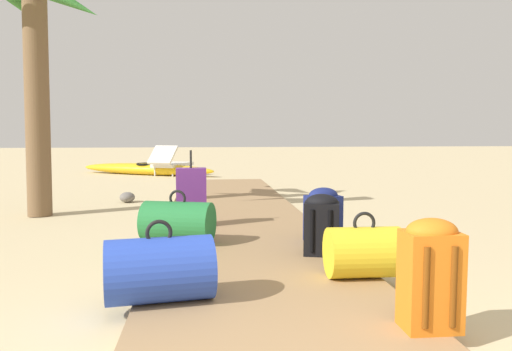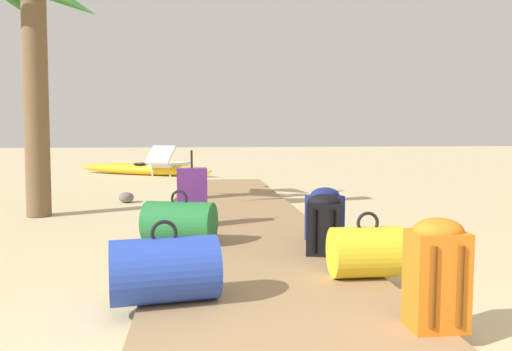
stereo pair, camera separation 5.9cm
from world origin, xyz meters
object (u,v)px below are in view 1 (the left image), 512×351
Objects in this scene: backpack_black at (322,223)px; duffel_bag_green at (178,222)px; palm_tree_far_left at (32,17)px; kayak at (146,169)px; backpack_navy at (323,213)px; duffel_bag_blue at (160,269)px; lounge_chair at (170,162)px; backpack_orange at (431,271)px; duffel_bag_yellow at (364,252)px; suitcase_purple at (191,197)px.

backpack_black is 1.37m from duffel_bag_green.
kayak is at bearing 83.26° from palm_tree_far_left.
duffel_bag_blue is at bearing -132.25° from backpack_navy.
duffel_bag_green is 8.24m from lounge_chair.
backpack_orange is 1.13× the size of duffel_bag_yellow.
duffel_bag_green is at bearing 122.70° from backpack_orange.
suitcase_purple reaches higher than duffel_bag_blue.
duffel_bag_blue reaches higher than kayak.
backpack_orange is at bearing -52.61° from palm_tree_far_left.
backpack_black is at bearing -25.46° from duffel_bag_green.
duffel_bag_blue is 1.37× the size of backpack_navy.
backpack_orange is 1.15× the size of backpack_black.
backpack_orange reaches higher than backpack_black.
kayak is at bearing 96.80° from duffel_bag_blue.
palm_tree_far_left is (-1.95, 2.19, 2.33)m from duffel_bag_green.
kayak is (-1.22, 8.34, -0.12)m from duffel_bag_green.
duffel_bag_blue is 2.09m from backpack_navy.
duffel_bag_yellow is (-0.04, 0.95, -0.13)m from backpack_orange.
backpack_navy is 8.53m from lounge_chair.
backpack_black reaches higher than backpack_navy.
suitcase_purple is at bearing 82.15° from duffel_bag_green.
backpack_black is at bearing 39.39° from duffel_bag_blue.
duffel_bag_yellow is at bearing -46.12° from palm_tree_far_left.
backpack_navy is at bearing -34.41° from palm_tree_far_left.
kayak is (-0.63, 0.13, -0.18)m from lounge_chair.
backpack_navy reaches higher than kayak.
palm_tree_far_left is 6.66m from kayak.
palm_tree_far_left is at bearing 138.86° from backpack_black.
backpack_orange is at bearing -88.64° from backpack_navy.
backpack_black is (-0.14, 0.68, 0.09)m from duffel_bag_yellow.
kayak is (-1.19, 9.97, -0.13)m from duffel_bag_blue.
suitcase_purple reaches higher than kayak.
backpack_orange is 5.97m from palm_tree_far_left.
suitcase_purple reaches higher than lounge_chair.
lounge_chair reaches higher than duffel_bag_yellow.
palm_tree_far_left is (-3.18, 2.78, 2.25)m from backpack_black.
kayak is (-2.64, 10.56, -0.24)m from backpack_orange.
backpack_orange is 0.17× the size of palm_tree_far_left.
backpack_navy is at bearing -76.70° from lounge_chair.
palm_tree_far_left is at bearing -96.74° from kayak.
duffel_bag_green is at bearing -81.68° from kayak.
duffel_bag_blue is at bearing -165.63° from duffel_bag_yellow.
suitcase_purple is 1.62× the size of backpack_black.
palm_tree_far_left is (-3.37, 4.41, 2.21)m from backpack_orange.
backpack_orange is 1.57m from duffel_bag_blue.
backpack_navy reaches higher than duffel_bag_yellow.
suitcase_purple reaches higher than backpack_orange.
suitcase_purple is 2.42m from duffel_bag_yellow.
suitcase_purple is 1.19× the size of duffel_bag_blue.
duffel_bag_yellow reaches higher than kayak.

